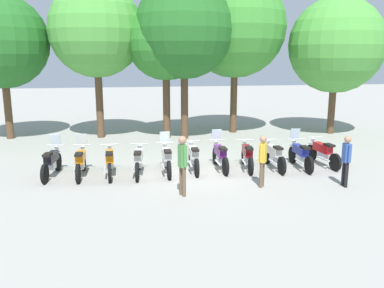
% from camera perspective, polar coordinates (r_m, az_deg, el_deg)
% --- Properties ---
extents(ground_plane, '(80.00, 80.00, 0.00)m').
position_cam_1_polar(ground_plane, '(14.65, 0.31, -3.85)').
color(ground_plane, '#9E9B93').
extents(motorcycle_0, '(0.64, 2.19, 1.37)m').
position_cam_1_polar(motorcycle_0, '(14.76, -18.97, -2.34)').
color(motorcycle_0, black).
rests_on(motorcycle_0, ground_plane).
extents(motorcycle_1, '(0.62, 2.19, 1.37)m').
position_cam_1_polar(motorcycle_1, '(14.51, -15.24, -2.34)').
color(motorcycle_1, black).
rests_on(motorcycle_1, ground_plane).
extents(motorcycle_2, '(0.62, 2.19, 0.99)m').
position_cam_1_polar(motorcycle_2, '(14.37, -11.38, -2.35)').
color(motorcycle_2, black).
rests_on(motorcycle_2, ground_plane).
extents(motorcycle_3, '(0.62, 2.19, 0.99)m').
position_cam_1_polar(motorcycle_3, '(14.29, -7.45, -2.29)').
color(motorcycle_3, black).
rests_on(motorcycle_3, ground_plane).
extents(motorcycle_4, '(0.62, 2.19, 1.37)m').
position_cam_1_polar(motorcycle_4, '(14.43, -3.57, -2.01)').
color(motorcycle_4, black).
rests_on(motorcycle_4, ground_plane).
extents(motorcycle_5, '(0.62, 2.19, 0.99)m').
position_cam_1_polar(motorcycle_5, '(14.67, 0.20, -1.80)').
color(motorcycle_5, black).
rests_on(motorcycle_5, ground_plane).
extents(motorcycle_6, '(0.62, 2.19, 1.37)m').
position_cam_1_polar(motorcycle_6, '(14.87, 3.92, -1.58)').
color(motorcycle_6, black).
rests_on(motorcycle_6, ground_plane).
extents(motorcycle_7, '(0.66, 2.18, 0.99)m').
position_cam_1_polar(motorcycle_7, '(15.02, 7.68, -1.58)').
color(motorcycle_7, black).
rests_on(motorcycle_7, ground_plane).
extents(motorcycle_8, '(0.62, 2.19, 0.99)m').
position_cam_1_polar(motorcycle_8, '(15.22, 11.34, -1.53)').
color(motorcycle_8, black).
rests_on(motorcycle_8, ground_plane).
extents(motorcycle_9, '(0.62, 2.19, 1.37)m').
position_cam_1_polar(motorcycle_9, '(15.52, 14.83, -1.38)').
color(motorcycle_9, black).
rests_on(motorcycle_9, ground_plane).
extents(motorcycle_10, '(0.62, 2.19, 0.99)m').
position_cam_1_polar(motorcycle_10, '(16.11, 17.72, -1.11)').
color(motorcycle_10, black).
rests_on(motorcycle_10, ground_plane).
extents(person_0, '(0.30, 0.37, 1.65)m').
position_cam_1_polar(person_0, '(12.92, 9.80, -1.83)').
color(person_0, brown).
rests_on(person_0, ground_plane).
extents(person_1, '(0.22, 0.40, 1.63)m').
position_cam_1_polar(person_1, '(13.64, 20.68, -1.77)').
color(person_1, black).
rests_on(person_1, ground_plane).
extents(person_2, '(0.31, 0.40, 1.80)m').
position_cam_1_polar(person_2, '(11.91, -1.33, -2.33)').
color(person_2, brown).
rests_on(person_2, ground_plane).
extents(tree_0, '(4.44, 4.44, 6.92)m').
position_cam_1_polar(tree_0, '(21.98, -24.99, 12.76)').
color(tree_0, brown).
rests_on(tree_0, ground_plane).
extents(tree_1, '(4.52, 4.52, 7.50)m').
position_cam_1_polar(tree_1, '(20.85, -13.22, 15.14)').
color(tree_1, brown).
rests_on(tree_1, ground_plane).
extents(tree_2, '(3.82, 3.82, 6.67)m').
position_cam_1_polar(tree_2, '(20.30, -3.68, 14.14)').
color(tree_2, brown).
rests_on(tree_2, ground_plane).
extents(tree_3, '(4.72, 4.72, 7.64)m').
position_cam_1_polar(tree_3, '(20.11, -1.09, 15.68)').
color(tree_3, brown).
rests_on(tree_3, ground_plane).
extents(tree_4, '(5.20, 5.20, 8.10)m').
position_cam_1_polar(tree_4, '(21.88, 6.04, 15.93)').
color(tree_4, brown).
rests_on(tree_4, ground_plane).
extents(tree_5, '(4.83, 4.83, 6.98)m').
position_cam_1_polar(tree_5, '(22.62, 19.44, 12.82)').
color(tree_5, brown).
rests_on(tree_5, ground_plane).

